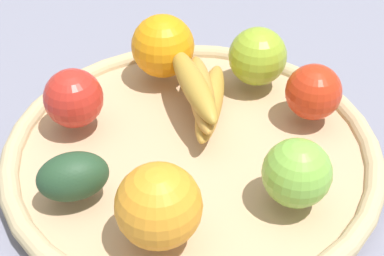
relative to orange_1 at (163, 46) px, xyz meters
The scene contains 10 objects.
ground_plane 0.16m from the orange_1, 58.42° to the left, with size 2.40×2.40×0.00m, color slate.
basket 0.16m from the orange_1, 58.42° to the left, with size 0.45×0.45×0.03m.
orange_1 is the anchor object (origin of this frame).
apple_2 0.27m from the orange_1, 75.16° to the left, with size 0.07×0.07×0.07m, color #78B13F.
apple_1 0.15m from the orange_1, ahead, with size 0.07×0.07×0.07m, color red.
banana_bunch 0.10m from the orange_1, 73.46° to the left, with size 0.15×0.15×0.06m.
orange_0 0.28m from the orange_1, 44.79° to the left, with size 0.08×0.08×0.08m, color orange.
avocado 0.24m from the orange_1, 23.01° to the left, with size 0.08×0.05×0.05m, color #234228.
apple_0 0.12m from the orange_1, 124.55° to the left, with size 0.08×0.08×0.08m, color #8CA82A.
apple_3 0.21m from the orange_1, 106.96° to the left, with size 0.07×0.07×0.07m, color red.
Camera 1 is at (0.37, 0.34, 0.47)m, focal length 53.28 mm.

